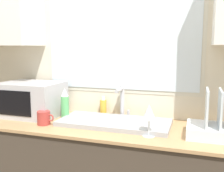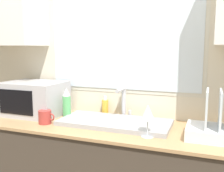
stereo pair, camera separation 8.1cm
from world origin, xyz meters
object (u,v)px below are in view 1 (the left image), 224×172
dish_rack (219,127)px  spray_bottle (65,104)px  faucet (122,99)px  wine_glass (149,113)px  soap_bottle (103,107)px  mug_near_sink (44,118)px  microwave (32,99)px

dish_rack → spray_bottle: size_ratio=1.61×
faucet → wine_glass: faucet is taller
faucet → dish_rack: bearing=-20.3°
soap_bottle → dish_rack: bearing=-19.0°
faucet → spray_bottle: faucet is taller
soap_bottle → mug_near_sink: size_ratio=1.23×
faucet → soap_bottle: bearing=166.4°
faucet → dish_rack: dish_rack is taller
faucet → mug_near_sink: (-0.47, -0.33, -0.10)m
soap_bottle → wine_glass: bearing=-42.1°
microwave → mug_near_sink: 0.31m
microwave → mug_near_sink: (0.23, -0.19, -0.08)m
spray_bottle → mug_near_sink: size_ratio=1.85×
faucet → dish_rack: (0.67, -0.25, -0.08)m
dish_rack → mug_near_sink: (-1.14, -0.09, -0.02)m
spray_bottle → soap_bottle: spray_bottle is taller
spray_bottle → wine_glass: (0.68, -0.21, 0.04)m
soap_bottle → faucet: bearing=-13.6°
microwave → soap_bottle: microwave is taller
microwave → soap_bottle: size_ratio=3.03×
microwave → mug_near_sink: bearing=-40.0°
spray_bottle → mug_near_sink: bearing=-107.4°
microwave → dish_rack: dish_rack is taller
microwave → wine_glass: 0.99m
faucet → spray_bottle: (-0.41, -0.14, -0.03)m
mug_near_sink → wine_glass: size_ratio=0.63×
microwave → wine_glass: bearing=-12.3°
soap_bottle → spray_bottle: bearing=-143.8°
microwave → spray_bottle: (0.29, 0.00, -0.02)m
wine_glass → microwave: bearing=167.7°
microwave → spray_bottle: bearing=0.4°
dish_rack → spray_bottle: dish_rack is taller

